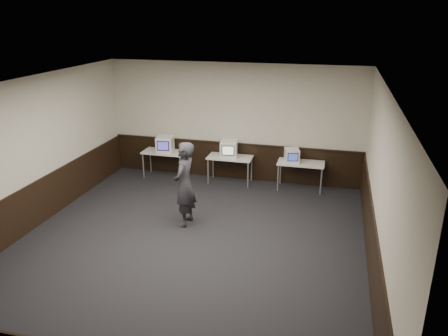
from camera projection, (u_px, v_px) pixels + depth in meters
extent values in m
plane|color=black|center=(187.00, 247.00, 8.75)|extent=(8.00, 8.00, 0.00)
plane|color=white|center=(182.00, 86.00, 7.66)|extent=(8.00, 8.00, 0.00)
plane|color=beige|center=(234.00, 122.00, 11.85)|extent=(7.00, 0.00, 7.00)
plane|color=beige|center=(58.00, 300.00, 4.56)|extent=(7.00, 0.00, 7.00)
plane|color=beige|center=(25.00, 157.00, 9.03)|extent=(0.00, 8.00, 8.00)
plane|color=beige|center=(380.00, 190.00, 7.38)|extent=(0.00, 8.00, 8.00)
cube|color=black|center=(233.00, 161.00, 12.20)|extent=(6.98, 0.04, 1.00)
cube|color=black|center=(34.00, 206.00, 9.40)|extent=(0.04, 7.98, 1.00)
cube|color=black|center=(372.00, 247.00, 7.76)|extent=(0.04, 7.98, 1.00)
cube|color=black|center=(233.00, 143.00, 12.01)|extent=(6.98, 0.06, 0.04)
cube|color=silver|center=(164.00, 152.00, 12.23)|extent=(1.20, 0.60, 0.04)
cylinder|color=#999999|center=(143.00, 166.00, 12.26)|extent=(0.04, 0.04, 0.71)
cylinder|color=#999999|center=(180.00, 169.00, 12.00)|extent=(0.04, 0.04, 0.71)
cylinder|color=#999999|center=(150.00, 160.00, 12.71)|extent=(0.04, 0.04, 0.71)
cylinder|color=#999999|center=(186.00, 163.00, 12.45)|extent=(0.04, 0.04, 0.71)
cube|color=silver|center=(230.00, 157.00, 11.78)|extent=(1.20, 0.60, 0.04)
cylinder|color=#999999|center=(208.00, 172.00, 11.81)|extent=(0.04, 0.04, 0.71)
cylinder|color=#999999|center=(248.00, 175.00, 11.55)|extent=(0.04, 0.04, 0.71)
cylinder|color=#999999|center=(213.00, 166.00, 12.26)|extent=(0.04, 0.04, 0.71)
cylinder|color=#999999|center=(252.00, 169.00, 12.00)|extent=(0.04, 0.04, 0.71)
cube|color=silver|center=(301.00, 163.00, 11.33)|extent=(1.20, 0.60, 0.04)
cylinder|color=#999999|center=(278.00, 178.00, 11.36)|extent=(0.04, 0.04, 0.71)
cylinder|color=#999999|center=(321.00, 182.00, 11.10)|extent=(0.04, 0.04, 0.71)
cylinder|color=#999999|center=(281.00, 172.00, 11.82)|extent=(0.04, 0.04, 0.71)
cylinder|color=#999999|center=(322.00, 175.00, 11.56)|extent=(0.04, 0.04, 0.71)
cube|color=white|center=(165.00, 144.00, 12.09)|extent=(0.51, 0.53, 0.45)
cube|color=black|center=(163.00, 146.00, 11.86)|extent=(0.33, 0.07, 0.27)
cube|color=#3F39A9|center=(163.00, 146.00, 11.85)|extent=(0.29, 0.05, 0.22)
cube|color=white|center=(229.00, 149.00, 11.70)|extent=(0.51, 0.53, 0.44)
cube|color=black|center=(228.00, 151.00, 11.47)|extent=(0.33, 0.07, 0.27)
cube|color=silver|center=(228.00, 151.00, 11.46)|extent=(0.29, 0.05, 0.22)
cube|color=white|center=(292.00, 155.00, 11.29)|extent=(0.45, 0.46, 0.36)
cube|color=black|center=(293.00, 157.00, 11.10)|extent=(0.26, 0.08, 0.22)
cube|color=#34409B|center=(293.00, 157.00, 11.09)|extent=(0.23, 0.06, 0.18)
imported|color=#28272D|center=(185.00, 184.00, 9.38)|extent=(0.48, 0.70, 1.88)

